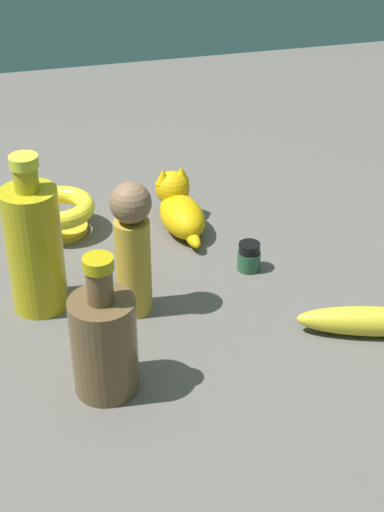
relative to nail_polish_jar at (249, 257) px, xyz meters
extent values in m
plane|color=#5B5651|center=(-0.09, -0.03, -0.02)|extent=(2.00, 2.00, 0.00)
cylinder|color=#285838|center=(0.00, 0.00, -0.01)|extent=(0.03, 0.03, 0.03)
cylinder|color=#BFBB0B|center=(0.00, 0.00, 0.01)|extent=(0.03, 0.03, 0.00)
cylinder|color=black|center=(0.00, 0.00, 0.01)|extent=(0.03, 0.03, 0.01)
cylinder|color=brown|center=(-0.25, -0.20, 0.04)|extent=(0.08, 0.08, 0.13)
cylinder|color=brown|center=(-0.25, -0.20, 0.13)|extent=(0.03, 0.03, 0.04)
cylinder|color=#BAA110|center=(-0.25, -0.20, 0.16)|extent=(0.03, 0.03, 0.01)
cylinder|color=gold|center=(-0.18, -0.06, 0.05)|extent=(0.05, 0.05, 0.14)
sphere|color=#866247|center=(-0.18, -0.06, 0.15)|extent=(0.05, 0.05, 0.05)
cylinder|color=gold|center=(-0.31, -0.01, 0.07)|extent=(0.08, 0.08, 0.18)
cylinder|color=gold|center=(-0.31, -0.01, 0.17)|extent=(0.03, 0.03, 0.03)
cylinder|color=yellow|center=(-0.31, -0.01, 0.20)|extent=(0.04, 0.04, 0.02)
ellipsoid|color=gold|center=(0.11, -0.19, 0.00)|extent=(0.20, 0.10, 0.04)
ellipsoid|color=#E2A90A|center=(-0.07, 0.13, 0.01)|extent=(0.07, 0.12, 0.06)
sphere|color=#E2A90A|center=(-0.07, 0.18, 0.03)|extent=(0.06, 0.06, 0.06)
cone|color=#E2A90A|center=(-0.09, 0.18, 0.06)|extent=(0.03, 0.03, 0.03)
cone|color=#E2A90A|center=(-0.06, 0.18, 0.06)|extent=(0.03, 0.03, 0.03)
ellipsoid|color=#E2A90A|center=(-0.07, 0.08, 0.00)|extent=(0.02, 0.05, 0.02)
cylinder|color=gold|center=(-0.26, 0.18, -0.02)|extent=(0.09, 0.09, 0.01)
torus|color=yellow|center=(-0.26, 0.18, 0.02)|extent=(0.12, 0.12, 0.03)
camera|label=1|loc=(-0.33, -0.92, 0.62)|focal=54.90mm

